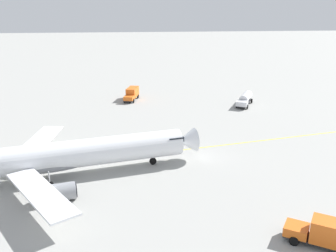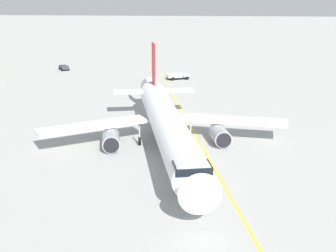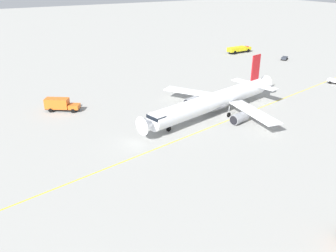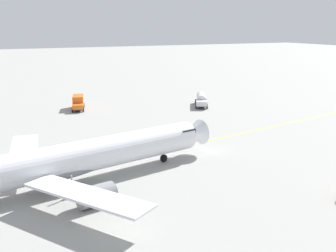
# 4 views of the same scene
# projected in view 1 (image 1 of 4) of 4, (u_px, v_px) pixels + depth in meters

# --- Properties ---
(ground_plane) EXTENTS (600.00, 600.00, 0.00)m
(ground_plane) POSITION_uv_depth(u_px,v_px,m) (47.00, 172.00, 56.18)
(ground_plane) COLOR #9E9E99
(airliner_main) EXTENTS (42.35, 33.18, 11.76)m
(airliner_main) POSITION_uv_depth(u_px,v_px,m) (57.00, 157.00, 53.41)
(airliner_main) COLOR white
(airliner_main) RESTS_ON ground_plane
(catering_truck_truck) EXTENTS (8.04, 6.52, 3.10)m
(catering_truck_truck) POSITION_uv_depth(u_px,v_px,m) (332.00, 235.00, 37.94)
(catering_truck_truck) COLOR #232326
(catering_truck_truck) RESTS_ON ground_plane
(fuel_tanker_truck) EXTENTS (6.45, 9.26, 2.87)m
(fuel_tanker_truck) POSITION_uv_depth(u_px,v_px,m) (245.00, 99.00, 93.00)
(fuel_tanker_truck) COLOR #232326
(fuel_tanker_truck) RESTS_ON ground_plane
(catering_truck_truck_extra) EXTENTS (4.30, 8.01, 3.10)m
(catering_truck_truck_extra) POSITION_uv_depth(u_px,v_px,m) (132.00, 94.00, 98.16)
(catering_truck_truck_extra) COLOR #232326
(catering_truck_truck_extra) RESTS_ON ground_plane
(taxiway_centreline) EXTENTS (120.30, 23.62, 0.01)m
(taxiway_centreline) POSITION_uv_depth(u_px,v_px,m) (98.00, 160.00, 60.40)
(taxiway_centreline) COLOR yellow
(taxiway_centreline) RESTS_ON ground_plane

